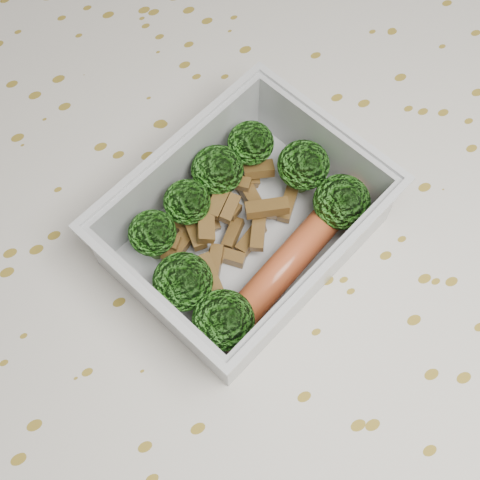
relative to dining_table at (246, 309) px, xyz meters
name	(u,v)px	position (x,y,z in m)	size (l,w,h in m)	color
ground_plane	(243,434)	(0.00, 0.00, -0.67)	(4.00, 4.00, 0.00)	olive
dining_table	(246,309)	(0.00, 0.00, 0.00)	(1.40, 0.90, 0.75)	brown
tablecloth	(246,286)	(0.00, 0.00, 0.05)	(1.46, 0.96, 0.19)	silver
lunch_container	(244,229)	(0.01, 0.02, 0.11)	(0.20, 0.18, 0.06)	silver
broccoli_florets	(239,220)	(0.00, 0.02, 0.12)	(0.15, 0.14, 0.04)	#608C3F
meat_pile	(225,218)	(0.00, 0.03, 0.10)	(0.11, 0.09, 0.03)	brown
sausage	(290,260)	(0.02, -0.02, 0.11)	(0.14, 0.07, 0.02)	#C6532B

